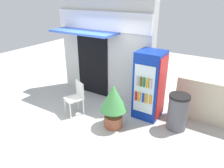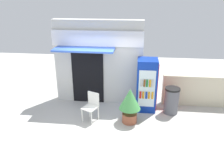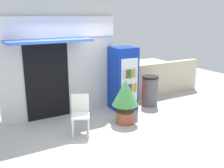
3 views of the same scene
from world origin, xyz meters
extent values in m
plane|color=beige|center=(0.00, 0.00, 0.00)|extent=(16.00, 16.00, 0.00)
cube|color=silver|center=(-0.27, 1.71, 1.49)|extent=(3.12, 0.34, 2.97)
cube|color=white|center=(-0.27, 1.50, 2.37)|extent=(3.12, 0.08, 0.52)
cube|color=blue|center=(-0.65, 1.15, 2.08)|extent=(1.99, 0.77, 0.06)
cube|color=black|center=(-0.65, 1.52, 1.02)|extent=(1.13, 0.03, 2.03)
cube|color=#0C2D9E|center=(1.44, 1.18, 0.90)|extent=(0.66, 0.65, 1.81)
cube|color=silver|center=(1.44, 0.84, 0.90)|extent=(0.53, 0.02, 1.26)
cube|color=red|center=(1.78, 1.18, 0.90)|extent=(0.02, 0.59, 1.62)
cylinder|color=red|center=(1.25, 0.82, 0.69)|extent=(0.06, 0.06, 0.24)
cylinder|color=orange|center=(1.34, 0.82, 0.69)|extent=(0.06, 0.06, 0.24)
cylinder|color=#1938A5|center=(1.44, 0.82, 0.69)|extent=(0.06, 0.06, 0.24)
cylinder|color=orange|center=(1.53, 0.82, 0.69)|extent=(0.06, 0.06, 0.24)
cylinder|color=orange|center=(1.64, 0.82, 0.69)|extent=(0.06, 0.06, 0.24)
cylinder|color=#B2B2B7|center=(1.26, 0.82, 1.11)|extent=(0.06, 0.06, 0.24)
cylinder|color=brown|center=(1.36, 0.82, 1.11)|extent=(0.06, 0.06, 0.24)
cylinder|color=#196B2D|center=(1.44, 0.82, 1.11)|extent=(0.06, 0.06, 0.24)
cylinder|color=orange|center=(1.54, 0.82, 1.11)|extent=(0.06, 0.06, 0.24)
cylinder|color=#B2B2B7|center=(1.62, 0.82, 1.11)|extent=(0.06, 0.06, 0.24)
cylinder|color=white|center=(-0.55, 0.08, 0.22)|extent=(0.04, 0.04, 0.44)
cylinder|color=white|center=(-0.23, -0.07, 0.22)|extent=(0.04, 0.04, 0.44)
cylinder|color=white|center=(-0.39, 0.43, 0.22)|extent=(0.04, 0.04, 0.44)
cylinder|color=white|center=(-0.07, 0.29, 0.22)|extent=(0.04, 0.04, 0.44)
cube|color=white|center=(-0.31, 0.18, 0.46)|extent=(0.55, 0.57, 0.04)
cube|color=white|center=(-0.23, 0.37, 0.70)|extent=(0.39, 0.20, 0.43)
cylinder|color=#995138|center=(0.93, 0.24, 0.15)|extent=(0.46, 0.46, 0.31)
cylinder|color=brown|center=(0.93, 0.24, 0.39)|extent=(0.05, 0.05, 0.18)
cone|color=#47994C|center=(0.93, 0.24, 0.81)|extent=(0.67, 0.67, 0.65)
cylinder|color=#595960|center=(2.29, 1.00, 0.42)|extent=(0.48, 0.48, 0.85)
cylinder|color=black|center=(2.29, 1.00, 0.88)|extent=(0.50, 0.50, 0.06)
cube|color=beige|center=(3.46, 1.69, 0.56)|extent=(2.83, 0.21, 1.11)
camera|label=1|loc=(3.28, -3.58, 3.12)|focal=33.84mm
camera|label=2|loc=(1.10, -6.08, 3.87)|focal=36.94mm
camera|label=3|loc=(-2.36, -4.88, 2.66)|focal=41.13mm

